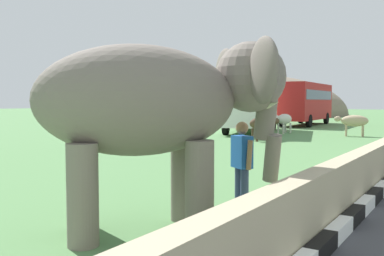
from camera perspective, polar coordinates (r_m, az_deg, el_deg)
The scene contains 9 objects.
barrier_parapet at distance 6.12m, azimuth 14.24°, elevation -10.95°, with size 28.00×0.36×1.00m, color tan.
elephant at distance 6.71m, azimuth -4.13°, elevation 3.17°, with size 3.90×3.75×3.00m.
person_handler at distance 7.87m, azimuth 6.59°, elevation -4.46°, with size 0.44×0.60×1.66m.
bus_white at distance 28.37m, azimuth 7.87°, elevation 3.63°, with size 8.52×4.72×3.50m.
bus_red at distance 37.81m, azimuth 14.65°, elevation 3.52°, with size 9.52×3.07×3.50m.
cow_near at distance 22.30m, azimuth 9.30°, elevation 0.54°, with size 1.87×1.25×1.23m.
cow_mid at distance 27.83m, azimuth 12.05°, elevation 1.10°, with size 1.92×0.80×1.23m.
cow_far at distance 26.56m, azimuth 20.55°, elevation 0.84°, with size 0.97×1.93×1.23m.
hill_east at distance 64.29m, azimuth 8.83°, elevation 1.70°, with size 30.66×24.53×11.56m.
Camera 1 is at (-3.62, 2.56, 2.02)m, focal length 40.44 mm.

